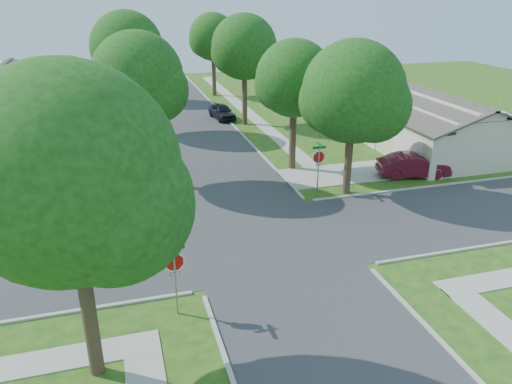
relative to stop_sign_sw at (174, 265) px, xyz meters
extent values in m
plane|color=#1A4C14|center=(4.70, 4.70, -2.03)|extent=(100.00, 100.00, 0.00)
cube|color=#333335|center=(4.70, 4.70, -2.03)|extent=(7.00, 100.00, 0.02)
cube|color=#9E9B91|center=(10.80, 30.70, -2.01)|extent=(1.20, 40.00, 0.04)
cube|color=#9E9B91|center=(-1.40, 30.70, -2.01)|extent=(1.20, 40.00, 0.04)
cube|color=#9E9B91|center=(12.60, 11.80, -2.01)|extent=(8.80, 3.60, 0.05)
cube|color=gray|center=(0.00, 0.00, -0.68)|extent=(0.06, 0.06, 2.70)
cylinder|color=white|center=(0.00, 0.00, 0.12)|extent=(1.05, 0.02, 1.05)
cylinder|color=#AA100B|center=(0.00, 0.00, 0.12)|extent=(0.90, 0.03, 0.90)
cube|color=#AA100B|center=(0.00, 0.00, -0.35)|extent=(0.34, 0.03, 0.12)
cube|color=white|center=(0.00, 0.00, -0.35)|extent=(0.30, 0.03, 0.08)
cube|color=#0C5426|center=(0.00, 0.00, 0.69)|extent=(0.80, 0.02, 0.16)
cube|color=#0C5426|center=(0.00, 0.00, 0.87)|extent=(0.02, 0.80, 0.16)
cube|color=gray|center=(9.40, 9.40, -0.68)|extent=(0.06, 0.06, 2.70)
cylinder|color=white|center=(9.40, 9.40, 0.12)|extent=(1.05, 0.02, 1.05)
cylinder|color=#AA100B|center=(9.40, 9.40, 0.12)|extent=(0.90, 0.03, 0.90)
cube|color=#AA100B|center=(9.40, 9.40, -0.35)|extent=(0.34, 0.03, 0.12)
cube|color=white|center=(9.40, 9.40, -0.35)|extent=(0.30, 0.03, 0.08)
cube|color=#0C5426|center=(9.40, 9.40, 0.69)|extent=(0.80, 0.02, 0.16)
cube|color=#0C5426|center=(9.40, 9.40, 0.87)|extent=(0.02, 0.80, 0.16)
cylinder|color=#38281C|center=(9.40, 13.70, -0.05)|extent=(0.44, 0.44, 3.95)
sphere|color=#193D0F|center=(9.40, 13.70, 3.85)|extent=(4.80, 4.80, 4.80)
sphere|color=#193D0F|center=(10.24, 13.22, 3.25)|extent=(3.46, 3.46, 3.46)
sphere|color=#193D0F|center=(8.68, 14.30, 3.37)|extent=(3.26, 3.26, 3.26)
cylinder|color=#38281C|center=(9.40, 25.70, 0.12)|extent=(0.44, 0.44, 4.30)
sphere|color=#193D0F|center=(9.40, 25.70, 4.48)|extent=(5.40, 5.40, 5.40)
sphere|color=#193D0F|center=(10.35, 25.16, 3.81)|extent=(3.89, 3.89, 3.89)
sphere|color=#193D0F|center=(8.59, 26.38, 3.94)|extent=(3.67, 3.67, 3.67)
cylinder|color=#38281C|center=(9.40, 38.70, 0.07)|extent=(0.44, 0.44, 4.20)
sphere|color=#193D0F|center=(9.40, 38.70, 4.19)|extent=(5.00, 5.00, 5.00)
sphere|color=#193D0F|center=(10.28, 38.20, 3.57)|extent=(3.60, 3.60, 3.60)
sphere|color=#193D0F|center=(8.65, 39.33, 3.69)|extent=(3.40, 3.40, 3.40)
cylinder|color=#38281C|center=(0.00, 13.70, 0.09)|extent=(0.44, 0.44, 4.25)
sphere|color=#193D0F|center=(0.00, 13.70, 4.34)|extent=(5.20, 5.20, 5.20)
sphere|color=#193D0F|center=(0.91, 13.18, 3.69)|extent=(3.74, 3.74, 3.74)
sphere|color=#193D0F|center=(-0.78, 14.35, 3.82)|extent=(3.54, 3.54, 3.54)
cylinder|color=#38281C|center=(0.00, 25.70, 0.19)|extent=(0.44, 0.44, 4.44)
sphere|color=#193D0F|center=(0.00, 25.70, 4.73)|extent=(5.60, 5.60, 5.60)
sphere|color=#193D0F|center=(0.98, 25.14, 4.03)|extent=(4.03, 4.03, 4.03)
sphere|color=#193D0F|center=(-0.84, 26.40, 4.17)|extent=(3.81, 3.81, 3.81)
cylinder|color=#38281C|center=(0.00, 38.70, -0.08)|extent=(0.44, 0.44, 3.90)
sphere|color=#193D0F|center=(0.00, 38.70, 3.70)|extent=(4.60, 4.60, 4.60)
sphere|color=#193D0F|center=(0.80, 38.24, 3.13)|extent=(3.31, 3.31, 3.31)
sphere|color=#193D0F|center=(-0.69, 39.28, 3.24)|extent=(3.13, 3.13, 3.13)
cylinder|color=#38281C|center=(-2.80, -2.30, -0.01)|extent=(0.44, 0.44, 4.04)
sphere|color=#193D0F|center=(-2.80, -2.30, 4.52)|extent=(6.00, 6.00, 6.00)
sphere|color=#193D0F|center=(-1.75, -2.90, 3.77)|extent=(4.32, 4.32, 4.32)
sphere|color=#193D0F|center=(-3.70, -1.55, 3.92)|extent=(4.08, 4.08, 4.08)
cylinder|color=#38281C|center=(11.00, 8.90, -0.26)|extent=(0.44, 0.44, 3.54)
sphere|color=#193D0F|center=(11.00, 8.90, 3.83)|extent=(5.60, 5.60, 5.60)
sphere|color=#193D0F|center=(11.98, 8.34, 3.13)|extent=(4.03, 4.03, 4.03)
sphere|color=#193D0F|center=(10.16, 9.60, 3.27)|extent=(3.81, 3.81, 3.81)
cube|color=#BFB497|center=(20.70, 15.70, -0.63)|extent=(8.00, 13.00, 2.80)
cube|color=#423D38|center=(22.70, 15.70, 1.42)|extent=(4.42, 13.60, 1.56)
cube|color=#423D38|center=(18.70, 15.70, 1.42)|extent=(4.42, 13.60, 1.56)
cube|color=silver|center=(16.67, 11.80, -0.93)|extent=(0.06, 3.20, 2.20)
cube|color=silver|center=(16.67, 16.35, -1.03)|extent=(0.06, 0.90, 2.00)
cube|color=#1E2633|center=(16.67, 18.95, -0.48)|extent=(0.06, 1.80, 1.10)
cube|color=#BFB497|center=(20.70, 33.70, -0.63)|extent=(8.00, 13.00, 2.80)
cube|color=#423D38|center=(22.70, 33.70, 1.42)|extent=(4.42, 13.60, 1.56)
cube|color=#423D38|center=(18.70, 33.70, 1.42)|extent=(4.42, 13.60, 1.56)
cube|color=silver|center=(16.67, 29.80, -0.93)|extent=(0.06, 3.20, 2.20)
cube|color=silver|center=(16.67, 34.35, -1.03)|extent=(0.06, 0.90, 2.00)
cube|color=#1E2633|center=(16.67, 36.95, -0.48)|extent=(0.06, 1.80, 1.10)
cube|color=silver|center=(-7.27, 15.80, -0.93)|extent=(0.06, 3.20, 2.20)
cube|color=silver|center=(-7.27, 20.35, -1.03)|extent=(0.06, 0.90, 2.00)
cube|color=#1E2633|center=(-7.27, 22.95, -0.48)|extent=(0.06, 1.80, 1.10)
cube|color=#BFB497|center=(-11.30, 36.70, -0.63)|extent=(8.00, 13.00, 2.80)
cube|color=#423D38|center=(-9.30, 36.70, 1.42)|extent=(4.42, 13.60, 1.56)
cube|color=silver|center=(-7.27, 32.80, -0.93)|extent=(0.06, 3.20, 2.20)
cube|color=silver|center=(-7.27, 37.35, -1.03)|extent=(0.06, 0.90, 2.00)
cube|color=#1E2633|center=(-7.27, 39.95, -0.48)|extent=(0.06, 1.80, 1.10)
imported|color=maroon|center=(16.20, 10.20, -1.30)|extent=(4.68, 2.46, 1.47)
imported|color=black|center=(7.90, 28.07, -1.36)|extent=(2.09, 4.09, 1.33)
imported|color=black|center=(1.50, 40.86, -1.42)|extent=(2.09, 4.35, 1.22)
camera|label=1|loc=(-1.46, -15.39, 9.02)|focal=35.00mm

